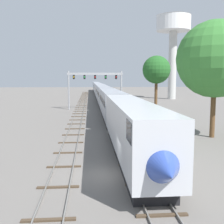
% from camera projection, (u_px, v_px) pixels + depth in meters
% --- Properties ---
extents(ground_plane, '(400.00, 400.00, 0.00)m').
position_uv_depth(ground_plane, '(112.00, 175.00, 19.35)').
color(ground_plane, slate).
extents(track_main, '(2.60, 200.00, 0.16)m').
position_uv_depth(track_main, '(102.00, 102.00, 78.86)').
color(track_main, slate).
rests_on(track_main, ground).
extents(track_near, '(2.60, 160.00, 0.16)m').
position_uv_depth(track_near, '(80.00, 110.00, 58.63)').
color(track_near, slate).
rests_on(track_near, ground).
extents(passenger_train, '(3.04, 152.68, 4.80)m').
position_uv_depth(passenger_train, '(100.00, 91.00, 88.61)').
color(passenger_train, silver).
rests_on(passenger_train, ground).
extents(signal_gantry, '(12.10, 0.49, 8.35)m').
position_uv_depth(signal_gantry, '(95.00, 81.00, 60.11)').
color(signal_gantry, '#999BA0').
rests_on(signal_gantry, ground).
extents(water_tower, '(11.02, 11.02, 27.84)m').
position_uv_depth(water_tower, '(173.00, 29.00, 88.23)').
color(water_tower, beige).
rests_on(water_tower, ground).
extents(trackside_tree_left, '(8.62, 8.62, 13.19)m').
position_uv_depth(trackside_tree_left, '(215.00, 59.00, 30.76)').
color(trackside_tree_left, brown).
rests_on(trackside_tree_left, ground).
extents(trackside_tree_mid, '(5.29, 5.29, 11.04)m').
position_uv_depth(trackside_tree_mid, '(156.00, 70.00, 52.19)').
color(trackside_tree_mid, brown).
rests_on(trackside_tree_mid, ground).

